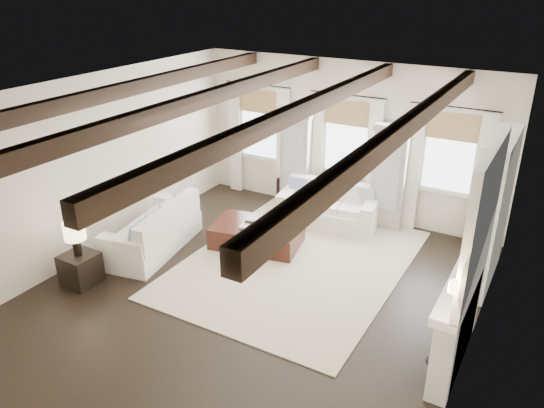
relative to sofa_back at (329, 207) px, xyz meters
The scene contains 15 objects.
ground 3.09m from the sofa_back, 89.08° to the right, with size 7.50×7.50×0.00m, color black.
room_shell 2.78m from the sofa_back, 69.83° to the right, with size 6.54×7.54×3.22m.
area_rug 1.84m from the sofa_back, 83.96° to the right, with size 3.55×4.68×0.02m, color beige.
sofa_back is the anchor object (origin of this frame).
sofa_left 3.49m from the sofa_back, 131.12° to the right, with size 1.31×2.24×0.90m.
ottoman 1.75m from the sofa_back, 115.93° to the right, with size 1.61×1.00×0.42m, color black.
tray 1.80m from the sofa_back, 115.08° to the right, with size 0.50×0.38×0.04m, color white.
book_lower 1.77m from the sofa_back, 118.80° to the right, with size 0.26×0.20×0.04m, color #262628.
book_upper 1.80m from the sofa_back, 119.39° to the right, with size 0.22×0.17×0.03m, color beige.
side_table_front 4.88m from the sofa_back, 122.13° to the right, with size 0.53×0.53×0.53m, color black.
lamp_front 4.92m from the sofa_back, 122.13° to the right, with size 0.35×0.35×0.60m.
side_table_back 1.42m from the sofa_back, 154.58° to the left, with size 0.37×0.37×0.55m, color black.
lamp_back 1.54m from the sofa_back, 154.58° to the left, with size 0.33×0.33×0.57m.
candlestick_near 4.35m from the sofa_back, 47.25° to the right, with size 0.15×0.15×0.76m.
candlestick_far 4.14m from the sofa_back, 44.54° to the right, with size 0.17×0.17×0.82m.
Camera 1 is at (3.85, -6.05, 4.75)m, focal length 35.00 mm.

